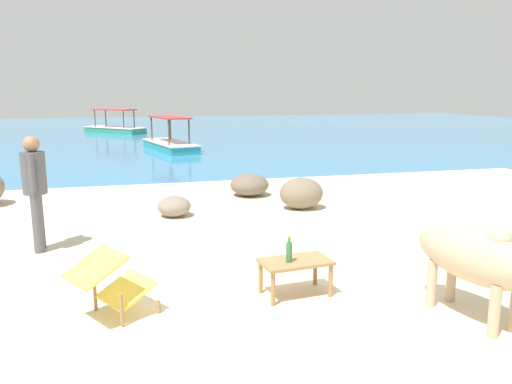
% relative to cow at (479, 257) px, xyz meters
% --- Properties ---
extents(sand_beach, '(18.00, 14.00, 0.04)m').
position_rel_cow_xyz_m(sand_beach, '(-1.61, 1.21, -0.67)').
color(sand_beach, beige).
rests_on(sand_beach, ground).
extents(water_surface, '(60.00, 36.00, 0.03)m').
position_rel_cow_xyz_m(water_surface, '(-1.61, 23.21, -0.69)').
color(water_surface, teal).
rests_on(water_surface, ground).
extents(cow, '(0.78, 1.76, 0.98)m').
position_rel_cow_xyz_m(cow, '(0.00, 0.00, 0.00)').
color(cow, tan).
rests_on(cow, sand_beach).
extents(low_bench_table, '(0.80, 0.52, 0.40)m').
position_rel_cow_xyz_m(low_bench_table, '(-1.51, 1.02, -0.31)').
color(low_bench_table, olive).
rests_on(low_bench_table, sand_beach).
extents(bottle, '(0.07, 0.07, 0.30)m').
position_rel_cow_xyz_m(bottle, '(-1.60, 0.98, -0.13)').
color(bottle, '#2D6B38').
rests_on(bottle, low_bench_table).
extents(deck_chair_near, '(0.93, 0.85, 0.68)m').
position_rel_cow_xyz_m(deck_chair_near, '(-3.44, 0.95, -0.26)').
color(deck_chair_near, olive).
rests_on(deck_chair_near, sand_beach).
extents(person_standing, '(0.32, 0.51, 1.62)m').
position_rel_cow_xyz_m(person_standing, '(-4.49, 3.39, 0.30)').
color(person_standing, '#4C4C51').
rests_on(person_standing, sand_beach).
extents(shore_rock_large, '(1.15, 1.15, 0.47)m').
position_rel_cow_xyz_m(shore_rock_large, '(-0.74, 6.29, -0.41)').
color(shore_rock_large, '#6B5B4C').
rests_on(shore_rock_large, sand_beach).
extents(shore_rock_medium, '(0.88, 0.73, 0.60)m').
position_rel_cow_xyz_m(shore_rock_medium, '(-0.07, 4.87, -0.35)').
color(shore_rock_medium, '#756651').
rests_on(shore_rock_medium, sand_beach).
extents(shore_rock_small, '(0.80, 0.81, 0.37)m').
position_rel_cow_xyz_m(shore_rock_small, '(-2.47, 4.88, -0.46)').
color(shore_rock_small, gray).
rests_on(shore_rock_small, sand_beach).
extents(boat_teal, '(1.98, 3.84, 1.29)m').
position_rel_cow_xyz_m(boat_teal, '(-1.67, 15.40, -0.40)').
color(boat_teal, teal).
rests_on(boat_teal, water_surface).
extents(boat_green, '(3.40, 3.42, 1.29)m').
position_rel_cow_xyz_m(boat_green, '(-3.90, 24.29, -0.40)').
color(boat_green, '#338E66').
rests_on(boat_green, water_surface).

